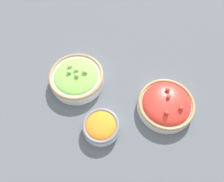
% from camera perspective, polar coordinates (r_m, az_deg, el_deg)
% --- Properties ---
extents(ground_plane, '(3.00, 3.00, 0.00)m').
position_cam_1_polar(ground_plane, '(0.78, 0.00, -1.05)').
color(ground_plane, '#4C5156').
extents(bowl_lettuce, '(0.19, 0.19, 0.07)m').
position_cam_1_polar(bowl_lettuce, '(0.79, -9.21, 3.52)').
color(bowl_lettuce, silver).
rests_on(bowl_lettuce, ground_plane).
extents(bowl_cherry_tomatoes, '(0.19, 0.19, 0.07)m').
position_cam_1_polar(bowl_cherry_tomatoes, '(0.75, 13.94, -3.41)').
color(bowl_cherry_tomatoes, silver).
rests_on(bowl_cherry_tomatoes, ground_plane).
extents(bowl_carrots, '(0.12, 0.12, 0.05)m').
position_cam_1_polar(bowl_carrots, '(0.70, -2.88, -9.22)').
color(bowl_carrots, silver).
rests_on(bowl_carrots, ground_plane).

